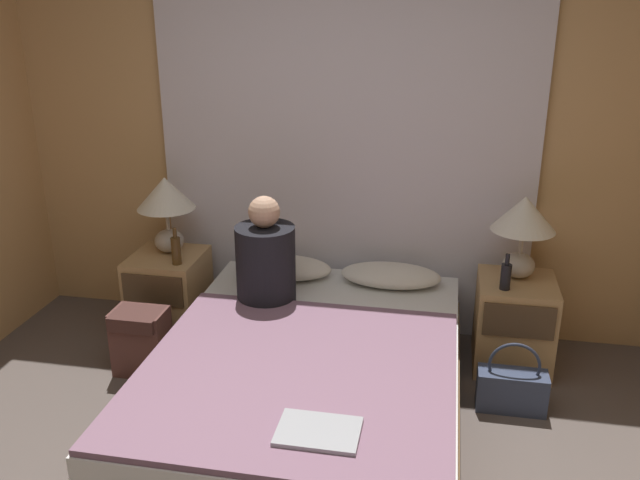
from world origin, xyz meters
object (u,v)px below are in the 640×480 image
object	(u,v)px
lamp_left	(166,201)
handbag_on_floor	(512,388)
beer_bottle_on_left_stand	(176,250)
beer_bottle_on_right_stand	(506,276)
backpack_on_floor	(141,337)
pillow_right	(391,275)
nightstand_left	(169,294)
bed	(309,383)
lamp_right	(523,222)
pillow_left	(283,267)
person_left_in_bed	(266,259)
laptop_on_bed	(318,431)
nightstand_right	(514,323)

from	to	relation	value
lamp_left	handbag_on_floor	bearing A→B (deg)	-14.29
beer_bottle_on_left_stand	handbag_on_floor	world-z (taller)	beer_bottle_on_left_stand
beer_bottle_on_right_stand	backpack_on_floor	world-z (taller)	beer_bottle_on_right_stand
pillow_right	nightstand_left	bearing A→B (deg)	-176.51
bed	lamp_right	size ratio (longest dim) A/B	4.26
lamp_right	pillow_right	xyz separation A→B (m)	(-0.72, 0.02, -0.39)
pillow_left	person_left_in_bed	world-z (taller)	person_left_in_bed
nightstand_left	bed	bearing A→B (deg)	-35.18
nightstand_left	laptop_on_bed	distance (m)	1.91
nightstand_right	beer_bottle_on_right_stand	bearing A→B (deg)	-124.91
beer_bottle_on_right_stand	pillow_left	bearing A→B (deg)	171.11
nightstand_left	handbag_on_floor	distance (m)	2.12
nightstand_right	lamp_left	world-z (taller)	lamp_left
pillow_right	person_left_in_bed	size ratio (longest dim) A/B	0.97
lamp_right	beer_bottle_on_left_stand	bearing A→B (deg)	-174.68
pillow_left	handbag_on_floor	xyz separation A→B (m)	(1.35, -0.54, -0.35)
nightstand_left	backpack_on_floor	distance (m)	0.48
pillow_right	laptop_on_bed	xyz separation A→B (m)	(-0.14, -1.53, -0.02)
bed	person_left_in_bed	bearing A→B (deg)	125.65
pillow_left	beer_bottle_on_right_stand	bearing A→B (deg)	-8.89
nightstand_right	beer_bottle_on_left_stand	xyz separation A→B (m)	(-1.97, -0.12, 0.35)
lamp_right	person_left_in_bed	xyz separation A→B (m)	(-1.39, -0.33, -0.20)
beer_bottle_on_right_stand	lamp_right	bearing A→B (deg)	65.83
nightstand_right	pillow_left	xyz separation A→B (m)	(-1.37, 0.08, 0.21)
pillow_left	nightstand_right	bearing A→B (deg)	-3.49
backpack_on_floor	lamp_left	bearing A→B (deg)	92.52
beer_bottle_on_left_stand	handbag_on_floor	distance (m)	2.04
bed	nightstand_right	xyz separation A→B (m)	(1.05, 0.74, 0.06)
lamp_left	pillow_right	xyz separation A→B (m)	(1.37, 0.02, -0.39)
pillow_right	beer_bottle_on_right_stand	xyz separation A→B (m)	(0.64, -0.20, 0.14)
nightstand_left	lamp_left	world-z (taller)	lamp_left
backpack_on_floor	laptop_on_bed	bearing A→B (deg)	-38.68
bed	lamp_left	distance (m)	1.47
pillow_left	beer_bottle_on_left_stand	size ratio (longest dim) A/B	2.62
bed	pillow_left	xyz separation A→B (m)	(-0.33, 0.82, 0.27)
lamp_right	handbag_on_floor	bearing A→B (deg)	-93.05
lamp_left	beer_bottle_on_right_stand	world-z (taller)	lamp_left
nightstand_left	pillow_left	size ratio (longest dim) A/B	0.89
nightstand_right	person_left_in_bed	bearing A→B (deg)	-169.14
person_left_in_bed	handbag_on_floor	size ratio (longest dim) A/B	1.58
lamp_right	pillow_right	size ratio (longest dim) A/B	0.81
bed	lamp_left	xyz separation A→B (m)	(-1.05, 0.80, 0.66)
person_left_in_bed	laptop_on_bed	distance (m)	1.31
backpack_on_floor	handbag_on_floor	distance (m)	2.04
pillow_left	laptop_on_bed	size ratio (longest dim) A/B	1.83
lamp_left	handbag_on_floor	distance (m)	2.26
backpack_on_floor	lamp_right	bearing A→B (deg)	14.67
nightstand_left	person_left_in_bed	bearing A→B (deg)	-20.57
person_left_in_bed	handbag_on_floor	xyz separation A→B (m)	(1.36, -0.19, -0.54)
backpack_on_floor	pillow_right	bearing A→B (deg)	22.53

